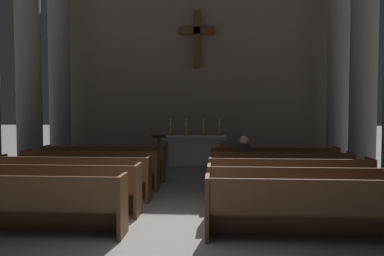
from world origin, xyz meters
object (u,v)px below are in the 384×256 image
Objects in this scene: pew_right_row_2 at (301,193)px; column_left_fourth at (59,65)px; candlestick_outer_right at (219,131)px; column_right_fourth at (339,62)px; lectern at (159,153)px; pew_left_row_5 at (104,163)px; column_right_third at (364,53)px; column_left_third at (28,56)px; pew_right_row_5 at (273,165)px; candlestick_outer_left at (170,130)px; candlestick_inner_right at (203,130)px; pew_left_row_4 at (91,170)px; pew_right_row_4 at (280,172)px; pew_left_row_2 at (50,189)px; pew_left_row_3 at (73,178)px; pew_left_row_1 at (19,204)px; altar at (195,150)px; candlestick_inner_left at (186,130)px; pew_right_row_1 at (318,209)px; lone_worshipper at (244,162)px; pew_right_row_3 at (289,181)px.

column_left_fourth reaches higher than pew_right_row_2.
column_right_fourth is at bearing 8.08° from candlestick_outer_right.
candlestick_outer_right is 2.36m from lectern.
pew_left_row_5 is 2.29m from lectern.
column_left_third is at bearing 180.00° from column_right_third.
pew_left_row_5 and pew_right_row_5 have the same top height.
candlestick_outer_left is (4.18, -0.59, -2.38)m from column_left_fourth.
candlestick_inner_right is at bearing 41.11° from lectern.
pew_right_row_4 is at bearing 0.00° from pew_left_row_4.
column_right_fourth is 12.16× the size of candlestick_outer_right.
pew_left_row_2 is 1.12m from pew_left_row_3.
pew_left_row_1 and pew_left_row_4 have the same top height.
altar is (2.26, 4.28, 0.06)m from pew_left_row_4.
altar reaches higher than pew_right_row_4.
pew_left_row_2 is at bearing -106.75° from candlestick_inner_left.
lectern is (-3.34, 6.45, 0.07)m from pew_right_row_1.
pew_left_row_5 is at bearing -125.65° from altar.
altar reaches higher than pew_left_row_5.
lone_worshipper is at bearing 177.43° from pew_right_row_4.
pew_right_row_2 is 10.65m from column_left_fourth.
candlestick_inner_left is at bearing 65.35° from pew_left_row_4.
column_left_third is at bearing 153.40° from pew_right_row_3.
column_right_fourth is at bearing 7.15° from candlestick_inner_right.
altar reaches higher than pew_left_row_3.
lone_worshipper is at bearing -68.01° from candlestick_inner_left.
pew_left_row_4 and pew_right_row_5 have the same top height.
column_right_third is at bearing -18.17° from candlestick_inner_left.
pew_left_row_4 is 5.34m from candlestick_outer_right.
pew_left_row_4 is 1.00× the size of pew_right_row_3.
pew_left_row_1 is 1.00× the size of pew_right_row_1.
pew_left_row_5 is 0.45× the size of column_right_fourth.
lone_worshipper reaches higher than pew_right_row_5.
column_right_third is at bearing 26.60° from pew_left_row_3.
pew_right_row_5 is at bearing 0.00° from pew_left_row_5.
candlestick_inner_left reaches higher than lone_worshipper.
column_left_fourth reaches higher than pew_right_row_5.
candlestick_inner_right is (-1.96, 3.15, 0.72)m from pew_right_row_5.
column_right_third reaches higher than pew_left_row_3.
pew_left_row_2 and pew_left_row_3 have the same top height.
lectern is at bearing 77.42° from pew_left_row_2.
column_left_third is (-7.29, 4.77, 3.10)m from pew_right_row_2.
pew_left_row_4 is 9.30m from column_right_fourth.
lone_worshipper is (-0.85, -1.08, 0.22)m from pew_right_row_5.
pew_right_row_1 is 11.43m from column_left_fourth.
column_left_fourth is at bearing 152.80° from pew_right_row_5.
pew_left_row_5 is 0.45× the size of column_left_third.
column_left_fourth reaches higher than candlestick_inner_right.
altar is at bearing 67.27° from pew_left_row_3.
altar reaches higher than pew_right_row_1.
pew_left_row_4 is at bearing -42.42° from column_left_third.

